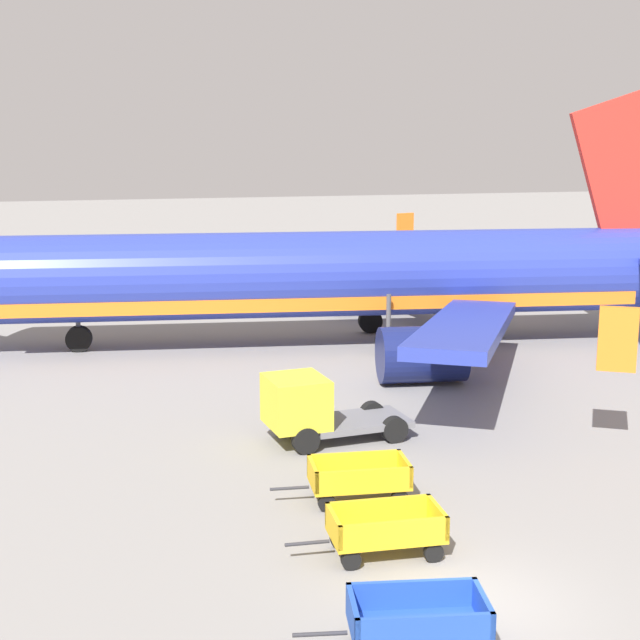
# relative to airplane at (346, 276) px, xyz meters

# --- Properties ---
(ground_plane) EXTENTS (220.00, 220.00, 0.00)m
(ground_plane) POSITION_rel_airplane_xyz_m (-3.42, -22.85, -3.05)
(ground_plane) COLOR gray
(airplane) EXTENTS (37.66, 30.31, 11.34)m
(airplane) POSITION_rel_airplane_xyz_m (0.00, 0.00, 0.00)
(airplane) COLOR #28389E
(airplane) RESTS_ON ground
(baggage_cart_second_in_row) EXTENTS (3.62, 1.74, 1.07)m
(baggage_cart_second_in_row) POSITION_rel_airplane_xyz_m (-5.09, -24.27, -2.45)
(baggage_cart_second_in_row) COLOR #234CB2
(baggage_cart_second_in_row) RESTS_ON ground
(baggage_cart_third_in_row) EXTENTS (3.57, 1.47, 1.07)m
(baggage_cart_third_in_row) POSITION_rel_airplane_xyz_m (-4.48, -20.32, -2.45)
(baggage_cart_third_in_row) COLOR gold
(baggage_cart_third_in_row) RESTS_ON ground
(baggage_cart_fourth_in_row) EXTENTS (3.59, 1.58, 1.07)m
(baggage_cart_fourth_in_row) POSITION_rel_airplane_xyz_m (-4.22, -17.17, -2.45)
(baggage_cart_fourth_in_row) COLOR gold
(baggage_cart_fourth_in_row) RESTS_ON ground
(service_truck_beside_carts) EXTENTS (4.58, 2.46, 2.10)m
(service_truck_beside_carts) POSITION_rel_airplane_xyz_m (-4.40, -12.50, -1.95)
(service_truck_beside_carts) COLOR slate
(service_truck_beside_carts) RESTS_ON ground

